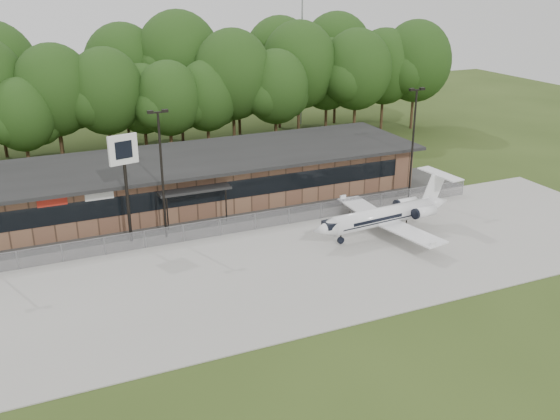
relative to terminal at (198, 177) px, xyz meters
name	(u,v)px	position (x,y,z in m)	size (l,w,h in m)	color
ground	(318,324)	(0.00, -23.94, -2.18)	(160.00, 160.00, 0.00)	#2E3F16
apron	(266,269)	(0.00, -15.94, -2.14)	(64.00, 18.00, 0.08)	#9E9B93
parking_lot	(215,215)	(0.00, -4.44, -2.15)	(50.00, 9.00, 0.06)	#383835
terminal	(198,177)	(0.00, 0.00, 0.00)	(41.00, 11.65, 4.30)	brown
fence	(232,225)	(0.00, -8.94, -1.40)	(46.00, 0.04, 1.52)	gray
treeline	(149,88)	(0.00, 18.06, 5.32)	(72.00, 12.00, 15.00)	#1D3C13
radio_mast	(302,31)	(22.00, 24.06, 10.32)	(0.20, 0.20, 25.00)	gray
light_pole_mid	(161,165)	(-5.00, -7.44, 3.80)	(1.55, 0.30, 10.23)	black
light_pole_right	(413,135)	(18.00, -7.44, 3.80)	(1.55, 0.30, 10.23)	black
business_jet	(387,216)	(11.28, -13.94, -0.59)	(13.20, 11.78, 4.44)	white
pole_sign	(124,161)	(-7.71, -7.14, 4.38)	(2.25, 0.74, 8.57)	black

